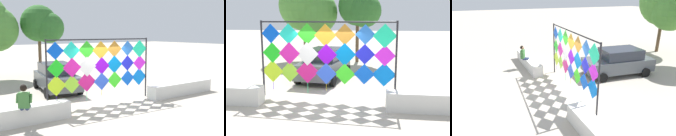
# 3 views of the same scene
# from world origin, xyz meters

# --- Properties ---
(ground) EXTENTS (120.00, 120.00, 0.00)m
(ground) POSITION_xyz_m (0.00, 0.00, 0.00)
(ground) COLOR #ADA393
(kite_display_rack) EXTENTS (5.06, 0.40, 2.89)m
(kite_display_rack) POSITION_xyz_m (-0.04, 0.69, 1.76)
(kite_display_rack) COLOR #232328
(kite_display_rack) RESTS_ON ground
(parked_car) EXTENTS (2.31, 4.11, 1.52)m
(parked_car) POSITION_xyz_m (-0.71, 4.09, 0.77)
(parked_car) COLOR #4C5156
(parked_car) RESTS_ON ground
(tree_broadleaf) EXTENTS (2.90, 2.98, 5.09)m
(tree_broadleaf) POSITION_xyz_m (0.66, 9.70, 3.73)
(tree_broadleaf) COLOR brown
(tree_broadleaf) RESTS_ON ground
(tree_far_right) EXTENTS (4.19, 3.63, 5.71)m
(tree_far_right) POSITION_xyz_m (-2.97, 10.17, 3.69)
(tree_far_right) COLOR brown
(tree_far_right) RESTS_ON ground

